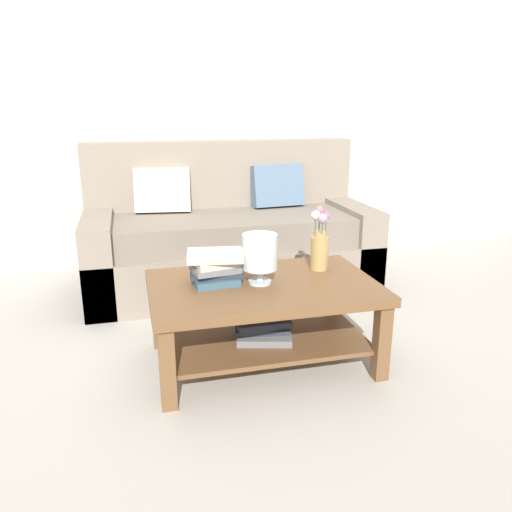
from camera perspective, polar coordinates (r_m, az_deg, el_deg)
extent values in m
plane|color=#B7B2A8|center=(3.09, -0.42, -8.60)|extent=(10.00, 10.00, 0.00)
cube|color=beige|center=(4.41, -5.83, 17.08)|extent=(6.40, 0.12, 2.70)
cube|color=gray|center=(3.76, -2.82, -0.94)|extent=(2.06, 0.90, 0.36)
cube|color=gray|center=(3.65, -2.79, 3.11)|extent=(1.82, 0.74, 0.20)
cube|color=gray|center=(3.97, -3.95, 7.88)|extent=(2.06, 0.20, 0.70)
cube|color=gray|center=(3.66, -17.27, -0.20)|extent=(0.20, 0.90, 0.60)
cube|color=gray|center=(4.00, 10.33, 1.71)|extent=(0.20, 0.90, 0.60)
cube|color=beige|center=(3.77, -10.56, 7.32)|extent=(0.42, 0.23, 0.34)
cube|color=slate|center=(3.93, 2.41, 7.96)|extent=(0.42, 0.22, 0.34)
cube|color=brown|center=(2.59, 0.82, -3.59)|extent=(1.16, 0.73, 0.05)
cube|color=brown|center=(2.32, -10.03, -12.47)|extent=(0.07, 0.07, 0.40)
cube|color=brown|center=(2.59, 14.08, -9.48)|extent=(0.07, 0.07, 0.40)
cube|color=brown|center=(2.88, -11.03, -6.50)|extent=(0.07, 0.07, 0.40)
cube|color=brown|center=(3.10, 8.71, -4.65)|extent=(0.07, 0.07, 0.40)
cube|color=brown|center=(2.70, 0.79, -9.24)|extent=(1.04, 0.61, 0.02)
cube|color=slate|center=(2.64, 0.94, -9.09)|extent=(0.32, 0.26, 0.04)
cube|color=#2D333D|center=(2.68, 0.63, -7.98)|extent=(0.31, 0.25, 0.03)
cube|color=#2D333D|center=(2.67, 0.64, -7.38)|extent=(0.28, 0.20, 0.04)
cube|color=#3D6075|center=(2.58, -4.68, -2.70)|extent=(0.24, 0.21, 0.04)
cube|color=#2D333D|center=(2.58, -4.51, -1.93)|extent=(0.28, 0.19, 0.02)
cube|color=slate|center=(2.57, -4.69, -1.40)|extent=(0.25, 0.22, 0.03)
cube|color=beige|center=(2.57, -4.41, -0.64)|extent=(0.26, 0.21, 0.04)
cube|color=beige|center=(2.55, -4.67, 0.06)|extent=(0.31, 0.25, 0.04)
cylinder|color=silver|center=(2.57, 0.43, -2.93)|extent=(0.12, 0.12, 0.02)
cylinder|color=silver|center=(2.56, 0.43, -2.11)|extent=(0.04, 0.04, 0.06)
cylinder|color=silver|center=(2.52, 0.44, 0.50)|extent=(0.18, 0.18, 0.18)
sphere|color=#3D6075|center=(2.53, -0.15, -0.34)|extent=(0.05, 0.05, 0.05)
sphere|color=slate|center=(2.55, 0.94, -0.20)|extent=(0.04, 0.04, 0.04)
cylinder|color=tan|center=(2.78, 7.21, 0.32)|extent=(0.10, 0.10, 0.18)
cylinder|color=tan|center=(2.76, 7.29, 2.46)|extent=(0.07, 0.07, 0.03)
cylinder|color=#426638|center=(2.76, 7.95, 3.56)|extent=(0.01, 0.01, 0.07)
sphere|color=#C66B7A|center=(2.75, 7.99, 4.54)|extent=(0.04, 0.04, 0.04)
cylinder|color=#426638|center=(2.76, 7.19, 3.85)|extent=(0.01, 0.01, 0.10)
sphere|color=#C66B7A|center=(2.74, 7.24, 5.17)|extent=(0.05, 0.05, 0.05)
cylinder|color=#426638|center=(2.72, 6.77, 3.47)|extent=(0.01, 0.01, 0.08)
sphere|color=silver|center=(2.71, 6.81, 4.59)|extent=(0.05, 0.05, 0.05)
cylinder|color=#426638|center=(2.71, 7.52, 3.24)|extent=(0.01, 0.01, 0.06)
sphere|color=#B28CB7|center=(2.70, 7.56, 4.25)|extent=(0.06, 0.06, 0.06)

